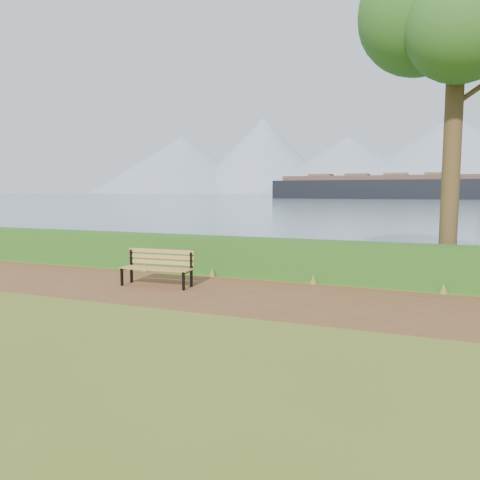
% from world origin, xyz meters
% --- Properties ---
extents(ground, '(140.00, 140.00, 0.00)m').
position_xyz_m(ground, '(0.00, 0.00, 0.00)').
color(ground, '#56631C').
rests_on(ground, ground).
extents(path, '(40.00, 3.40, 0.01)m').
position_xyz_m(path, '(0.00, 0.30, 0.01)').
color(path, brown).
rests_on(path, ground).
extents(hedge, '(32.00, 0.85, 1.00)m').
position_xyz_m(hedge, '(0.00, 2.60, 0.50)').
color(hedge, '#1A4D16').
rests_on(hedge, ground).
extents(water, '(700.00, 510.00, 0.00)m').
position_xyz_m(water, '(0.00, 260.00, 0.01)').
color(water, '#496775').
rests_on(water, ground).
extents(mountains, '(585.00, 190.00, 70.00)m').
position_xyz_m(mountains, '(-9.17, 406.05, 27.70)').
color(mountains, gray).
rests_on(mountains, ground).
extents(bench, '(1.75, 0.60, 0.87)m').
position_xyz_m(bench, '(-1.78, 0.48, 0.50)').
color(bench, black).
rests_on(bench, ground).
extents(cargo_ship, '(73.99, 11.78, 22.45)m').
position_xyz_m(cargo_ship, '(0.84, 129.73, 3.35)').
color(cargo_ship, black).
rests_on(cargo_ship, ground).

